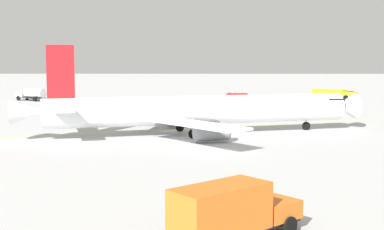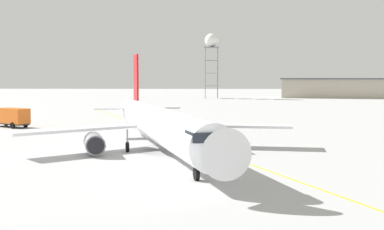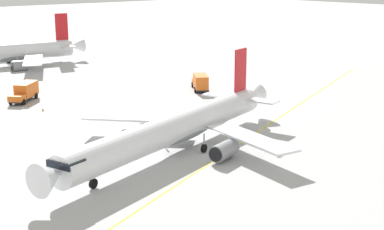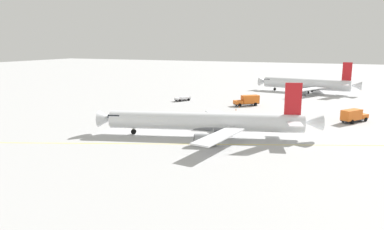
{
  "view_description": "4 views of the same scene",
  "coord_description": "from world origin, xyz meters",
  "views": [
    {
      "loc": [
        4.55,
        -68.78,
        9.31
      ],
      "look_at": [
        3.86,
        -1.2,
        2.25
      ],
      "focal_mm": 49.0,
      "sensor_mm": 36.0,
      "label": 1
    },
    {
      "loc": [
        58.83,
        1.85,
        8.02
      ],
      "look_at": [
        -19.47,
        -0.34,
        2.29
      ],
      "focal_mm": 48.32,
      "sensor_mm": 36.0,
      "label": 2
    },
    {
      "loc": [
        48.29,
        50.63,
        22.21
      ],
      "look_at": [
        1.12,
        -4.08,
        3.97
      ],
      "focal_mm": 53.92,
      "sensor_mm": 36.0,
      "label": 3
    },
    {
      "loc": [
        -20.47,
        63.37,
        18.49
      ],
      "look_at": [
        8.33,
        -4.33,
        3.92
      ],
      "focal_mm": 33.87,
      "sensor_mm": 36.0,
      "label": 4
    }
  ],
  "objects": [
    {
      "name": "catering_truck_truck_extra",
      "position": [
        -22.78,
        -29.4,
        1.66
      ],
      "size": [
        6.45,
        7.81,
        3.1
      ],
      "rotation": [
        0.0,
        0.0,
        4.1
      ],
      "color": "#232326",
      "rests_on": "ground_plane"
    },
    {
      "name": "airliner_secondary",
      "position": [
        -7.19,
        -80.5,
        3.1
      ],
      "size": [
        38.46,
        38.06,
        12.02
      ],
      "rotation": [
        0.0,
        0.0,
        -0.13
      ],
      "color": "white",
      "rests_on": "ground_plane"
    },
    {
      "name": "catering_truck_truck",
      "position": [
        6.26,
        -42.74,
        1.66
      ],
      "size": [
        7.39,
        6.85,
        3.1
      ],
      "rotation": [
        0.0,
        0.0,
        0.72
      ],
      "color": "#232326",
      "rests_on": "ground_plane"
    },
    {
      "name": "airliner_main",
      "position": [
        4.46,
        -3.17,
        2.93
      ],
      "size": [
        44.19,
        30.89,
        11.11
      ],
      "rotation": [
        0.0,
        0.0,
        0.28
      ],
      "color": "white",
      "rests_on": "ground_plane"
    },
    {
      "name": "ground_plane",
      "position": [
        0.0,
        0.0,
        0.0
      ],
      "size": [
        600.0,
        600.0,
        0.0
      ],
      "primitive_type": "plane",
      "color": "#B2B2B2"
    },
    {
      "name": "taxiway_centreline",
      "position": [
        -0.51,
        1.11,
        0.0
      ],
      "size": [
        130.98,
        51.74,
        0.01
      ],
      "rotation": [
        0.0,
        0.0,
        0.37
      ],
      "color": "yellow",
      "rests_on": "ground_plane"
    },
    {
      "name": "safety_cone_mid",
      "position": [
        7.75,
        -38.36,
        0.28
      ],
      "size": [
        0.36,
        0.36,
        0.55
      ],
      "color": "orange",
      "rests_on": "ground_plane"
    },
    {
      "name": "safety_cone_near",
      "position": [
        7.4,
        -33.87,
        0.28
      ],
      "size": [
        0.36,
        0.36,
        0.55
      ],
      "color": "orange",
      "rests_on": "ground_plane"
    },
    {
      "name": "pushback_tug_truck",
      "position": [
        28.2,
        -43.38,
        0.81
      ],
      "size": [
        4.55,
        5.58,
        1.3
      ],
      "rotation": [
        0.0,
        0.0,
        1.02
      ],
      "color": "#232326",
      "rests_on": "ground_plane"
    }
  ]
}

